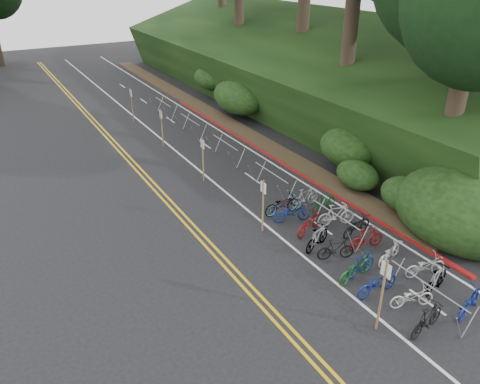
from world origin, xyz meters
name	(u,v)px	position (x,y,z in m)	size (l,w,h in m)	color
ground	(322,298)	(0.00, 0.00, 0.00)	(120.00, 120.00, 0.00)	black
road_markings	(212,187)	(0.63, 10.10, 0.00)	(7.47, 80.00, 0.01)	gold
red_curb	(272,157)	(5.70, 12.00, 0.05)	(0.25, 28.00, 0.10)	maroon
embankment	(302,79)	(12.96, 19.04, 2.57)	(14.30, 48.14, 9.11)	black
bike_rack_front	(427,291)	(2.62, -2.22, 0.83)	(1.11, 3.26, 1.11)	#939599
bike_racks_rest	(225,147)	(3.00, 13.00, 0.85)	(1.14, 23.00, 1.17)	#939599
signpost_near	(382,291)	(0.58, -2.07, 1.54)	(0.08, 0.40, 2.69)	brown
signposts_rest	(181,140)	(0.60, 14.00, 1.43)	(0.08, 18.40, 2.50)	brown
bike_front	(355,268)	(1.77, 0.32, 0.49)	(1.88, 0.65, 0.99)	#144C1E
bike_valet	(355,243)	(2.95, 1.61, 0.48)	(3.40, 10.82, 1.09)	black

